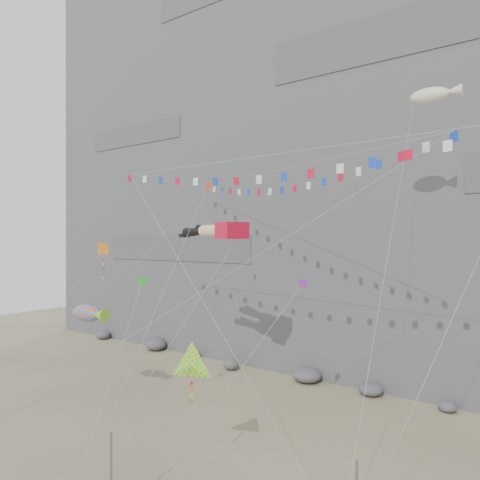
{
  "coord_description": "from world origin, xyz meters",
  "views": [
    {
      "loc": [
        20.79,
        -20.49,
        13.11
      ],
      "look_at": [
        -1.59,
        9.0,
        12.97
      ],
      "focal_mm": 35.0,
      "sensor_mm": 36.0,
      "label": 1
    }
  ],
  "objects": [
    {
      "name": "harlequin_kite",
      "position": [
        -10.23,
        2.37,
        12.21
      ],
      "size": [
        6.11,
        8.35,
        15.15
      ],
      "color": "red",
      "rests_on": "ground"
    },
    {
      "name": "blimp_windsock",
      "position": [
        12.17,
        11.48,
        22.44
      ],
      "size": [
        3.74,
        14.06,
        26.1
      ],
      "color": "#ECE6C2",
      "rests_on": "ground"
    },
    {
      "name": "small_kite_c",
      "position": [
        -4.14,
        1.1,
        9.97
      ],
      "size": [
        5.75,
        9.73,
        14.44
      ],
      "color": "green",
      "rests_on": "ground"
    },
    {
      "name": "delta_kite",
      "position": [
        3.83,
        -2.42,
        6.37
      ],
      "size": [
        4.66,
        6.49,
        9.17
      ],
      "color": "yellow",
      "rests_on": "ground"
    },
    {
      "name": "small_kite_a",
      "position": [
        -3.59,
        7.2,
        16.81
      ],
      "size": [
        4.54,
        15.25,
        23.04
      ],
      "color": "#EC5413",
      "rests_on": "ground"
    },
    {
      "name": "flag_banner_upper",
      "position": [
        1.93,
        10.43,
        18.52
      ],
      "size": [
        28.16,
        20.97,
        28.25
      ],
      "color": "red",
      "rests_on": "ground"
    },
    {
      "name": "flag_banner_lower",
      "position": [
        4.57,
        4.13,
        18.34
      ],
      "size": [
        28.78,
        7.31,
        21.2
      ],
      "color": "red",
      "rests_on": "ground"
    },
    {
      "name": "anchor_pole_center",
      "position": [
        3.02,
        -6.94,
        2.07
      ],
      "size": [
        0.12,
        0.12,
        4.15
      ],
      "primitive_type": "cylinder",
      "color": "slate",
      "rests_on": "ground"
    },
    {
      "name": "fish_windsock",
      "position": [
        -10.65,
        1.22,
        7.28
      ],
      "size": [
        6.02,
        7.07,
        10.28
      ],
      "color": "#E6510B",
      "rests_on": "ground"
    },
    {
      "name": "ground",
      "position": [
        0.0,
        0.0,
        0.0
      ],
      "size": [
        120.0,
        120.0,
        0.0
      ],
      "primitive_type": "plane",
      "color": "tan",
      "rests_on": "ground"
    },
    {
      "name": "cliff",
      "position": [
        0.0,
        32.0,
        25.0
      ],
      "size": [
        80.0,
        28.0,
        50.0
      ],
      "primitive_type": "cube",
      "color": "slate",
      "rests_on": "ground"
    },
    {
      "name": "legs_kite",
      "position": [
        -1.85,
        6.42,
        13.65
      ],
      "size": [
        6.98,
        16.01,
        19.36
      ],
      "rotation": [
        0.0,
        0.0,
        -0.24
      ],
      "color": "red",
      "rests_on": "ground"
    },
    {
      "name": "small_kite_b",
      "position": [
        5.76,
        5.77,
        10.03
      ],
      "size": [
        3.11,
        12.09,
        15.5
      ],
      "color": "purple",
      "rests_on": "ground"
    },
    {
      "name": "talus_boulders",
      "position": [
        0.0,
        17.0,
        0.6
      ],
      "size": [
        60.0,
        3.0,
        1.2
      ],
      "primitive_type": null,
      "color": "#5D5C61",
      "rests_on": "ground"
    }
  ]
}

